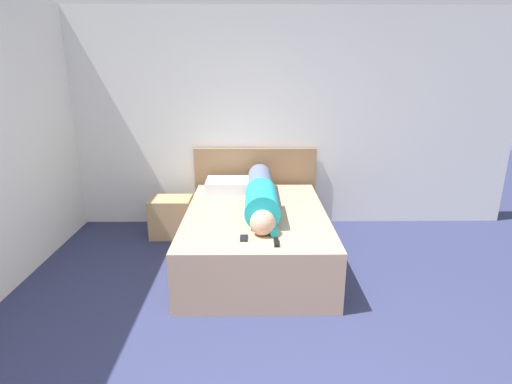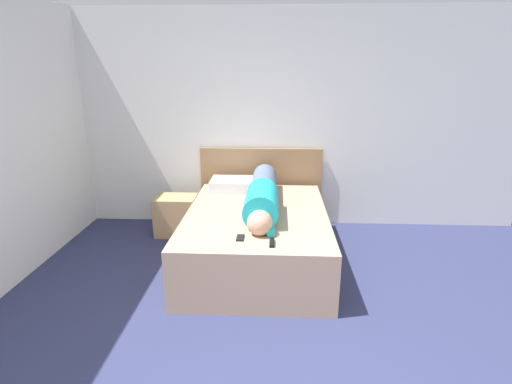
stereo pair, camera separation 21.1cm
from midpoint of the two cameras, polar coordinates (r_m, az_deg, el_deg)
wall_back at (r=4.93m, az=0.92°, el=10.11°), size 5.97×0.06×2.60m
bed at (r=4.08m, az=-1.51°, el=-6.44°), size 1.39×1.93×0.54m
headboard at (r=5.03m, az=-1.32°, el=0.79°), size 1.51×0.04×0.98m
nightstand at (r=4.85m, az=-13.23°, el=-3.51°), size 0.48×0.36×0.46m
person_lying at (r=4.01m, az=-0.76°, el=-0.48°), size 0.32×1.60×0.32m
pillow_near_headboard at (r=4.65m, az=-5.21°, el=0.96°), size 0.52×0.39×0.14m
tv_remote at (r=3.26m, az=1.07°, el=-7.22°), size 0.04×0.15×0.02m
cell_phone at (r=3.36m, az=-3.55°, el=-6.61°), size 0.06×0.13×0.01m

